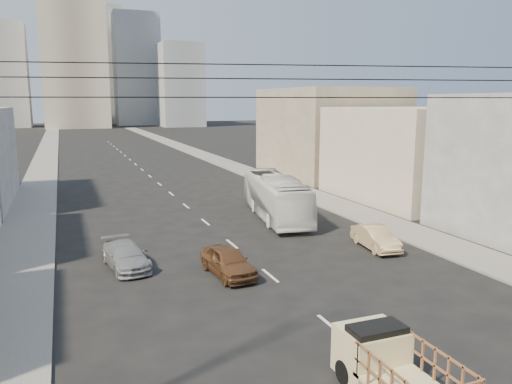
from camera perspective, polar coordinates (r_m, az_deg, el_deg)
sidewalk_left at (r=78.25m, az=-22.98°, el=3.27°), size 3.50×180.00×0.12m
sidewalk_right at (r=80.96m, az=-6.11°, el=4.24°), size 3.50×180.00×0.12m
lane_dashes at (r=62.02m, az=-12.48°, el=2.17°), size 0.15×104.00×0.01m
flatbed_pickup at (r=15.61m, az=15.43°, el=-18.47°), size 1.95×4.41×1.90m
city_bus at (r=36.85m, az=2.28°, el=-0.56°), size 4.48×11.62×3.16m
sedan_brown at (r=24.97m, az=-3.23°, el=-7.91°), size 2.08×4.34×1.43m
sedan_tan at (r=30.13m, az=13.51°, el=-5.10°), size 1.85×4.14×1.32m
sedan_grey at (r=26.89m, az=-14.70°, el=-7.06°), size 2.39×4.64×1.29m
overhead_wires at (r=13.05m, az=24.14°, el=11.43°), size 23.01×5.02×0.72m
bldg_right_mid at (r=46.06m, az=17.52°, el=4.20°), size 11.00×14.00×8.00m
bldg_right_far at (r=59.52m, az=8.28°, el=6.80°), size 12.00×16.00×10.00m
high_rise_tower at (r=179.12m, az=-20.26°, el=16.57°), size 20.00×20.00×60.00m
midrise_ne at (r=194.99m, az=-13.52°, el=13.39°), size 16.00×16.00×40.00m
midrise_nw at (r=188.69m, az=-26.90°, el=11.78°), size 15.00×15.00×34.00m
midrise_back at (r=208.74m, az=-17.48°, el=13.54°), size 18.00×18.00×44.00m
midrise_east at (r=177.22m, az=-8.60°, el=11.95°), size 14.00×14.00×28.00m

